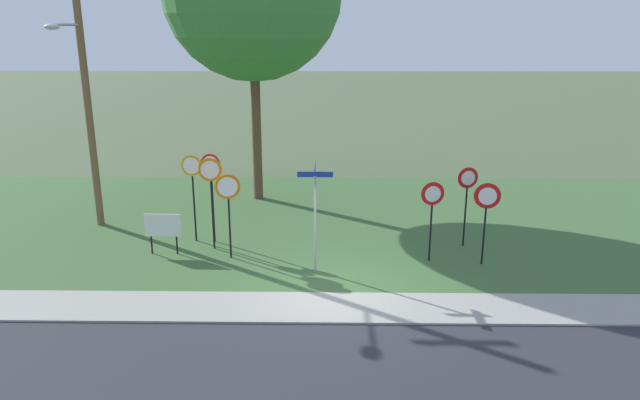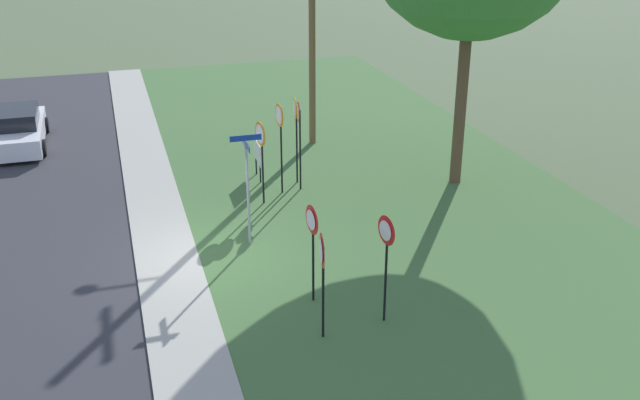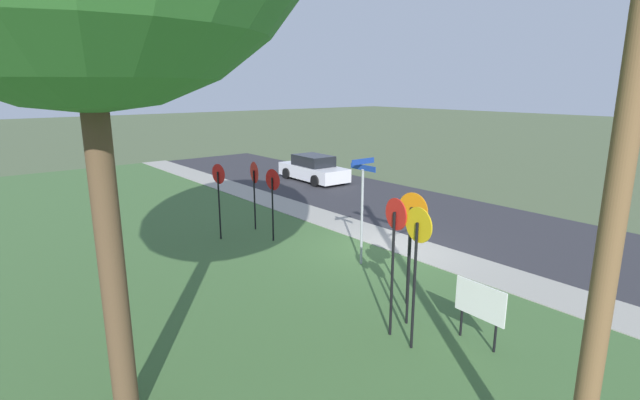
% 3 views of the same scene
% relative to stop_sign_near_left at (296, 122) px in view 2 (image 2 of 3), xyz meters
% --- Properties ---
extents(ground_plane, '(160.00, 160.00, 0.00)m').
position_rel_stop_sign_near_left_xyz_m(ground_plane, '(4.27, -3.75, -2.05)').
color(ground_plane, '#4C5B3D').
extents(sidewalk_strip, '(44.00, 1.60, 0.06)m').
position_rel_stop_sign_near_left_xyz_m(sidewalk_strip, '(4.27, -4.55, -2.02)').
color(sidewalk_strip, '#99968C').
rests_on(sidewalk_strip, ground_plane).
extents(grass_median, '(44.00, 12.00, 0.04)m').
position_rel_stop_sign_near_left_xyz_m(grass_median, '(4.27, 2.25, -2.03)').
color(grass_median, '#3D6033').
rests_on(grass_median, ground_plane).
extents(stop_sign_near_left, '(0.66, 0.12, 2.80)m').
position_rel_stop_sign_near_left_xyz_m(stop_sign_near_left, '(0.00, 0.00, 0.00)').
color(stop_sign_near_left, black).
rests_on(stop_sign_near_left, grass_median).
extents(stop_sign_near_right, '(0.70, 0.11, 2.85)m').
position_rel_stop_sign_near_left_xyz_m(stop_sign_near_right, '(0.71, -0.68, 0.05)').
color(stop_sign_near_right, black).
rests_on(stop_sign_near_right, grass_median).
extents(stop_sign_far_left, '(0.72, 0.14, 2.55)m').
position_rel_stop_sign_near_left_xyz_m(stop_sign_far_left, '(1.34, -1.41, -0.16)').
color(stop_sign_far_left, black).
rests_on(stop_sign_far_left, grass_median).
extents(stop_sign_far_center, '(0.63, 0.14, 2.85)m').
position_rel_stop_sign_near_left_xyz_m(stop_sign_far_center, '(0.60, -0.05, 0.02)').
color(stop_sign_far_center, black).
rests_on(stop_sign_far_center, grass_median).
extents(yield_sign_near_left, '(0.68, 0.13, 2.38)m').
position_rel_stop_sign_near_left_xyz_m(yield_sign_near_left, '(7.16, -1.56, -0.25)').
color(yield_sign_near_left, black).
rests_on(yield_sign_near_left, grass_median).
extents(yield_sign_near_right, '(0.64, 0.16, 2.51)m').
position_rel_stop_sign_near_left_xyz_m(yield_sign_near_right, '(8.43, -0.31, -0.16)').
color(yield_sign_near_right, black).
rests_on(yield_sign_near_right, grass_median).
extents(yield_sign_far_left, '(0.74, 0.14, 2.41)m').
position_rel_stop_sign_near_left_xyz_m(yield_sign_far_left, '(8.64, -1.77, -0.22)').
color(yield_sign_far_left, black).
rests_on(yield_sign_far_left, grass_median).
extents(street_name_post, '(0.96, 0.82, 3.02)m').
position_rel_stop_sign_near_left_xyz_m(street_name_post, '(3.86, -2.33, -0.22)').
color(street_name_post, '#9EA0A8').
rests_on(street_name_post, grass_median).
extents(utility_pole, '(2.10, 2.29, 9.19)m').
position_rel_stop_sign_near_left_xyz_m(utility_pole, '(-3.66, 1.46, 2.93)').
color(utility_pole, brown).
rests_on(utility_pole, grass_median).
extents(notice_board, '(1.10, 0.08, 1.25)m').
position_rel_stop_sign_near_left_xyz_m(notice_board, '(-0.71, -1.10, -1.18)').
color(notice_board, black).
rests_on(notice_board, grass_median).
extents(parked_hatchback_near, '(4.61, 1.93, 1.39)m').
position_rel_stop_sign_near_left_xyz_m(parked_hatchback_near, '(-6.53, -8.81, -1.41)').
color(parked_hatchback_near, silver).
rests_on(parked_hatchback_near, road_asphalt).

